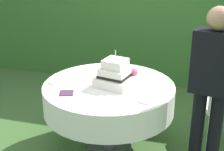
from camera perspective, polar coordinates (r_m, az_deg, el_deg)
name	(u,v)px	position (r m, az deg, el deg)	size (l,w,h in m)	color
ground_plane	(109,148)	(3.63, -0.53, -12.57)	(20.00, 20.00, 0.00)	#3D602D
foliage_hedge	(148,5)	(5.19, 6.36, 12.21)	(6.93, 0.52, 2.42)	#336628
cake_table	(109,97)	(3.32, -0.56, -3.77)	(1.32, 1.32, 0.75)	#4C4C51
wedding_cake	(116,75)	(3.22, 0.67, 0.10)	(0.40, 0.40, 0.36)	white
serving_plate_near	(146,101)	(2.93, 5.90, -4.41)	(0.13, 0.13, 0.01)	white
serving_plate_far	(56,82)	(3.36, -9.84, -1.14)	(0.14, 0.14, 0.01)	white
napkin_stack	(66,93)	(3.10, -7.97, -3.05)	(0.13, 0.13, 0.01)	#4C2D47
standing_person	(211,84)	(2.95, 17.00, -1.40)	(0.39, 0.27, 1.60)	black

